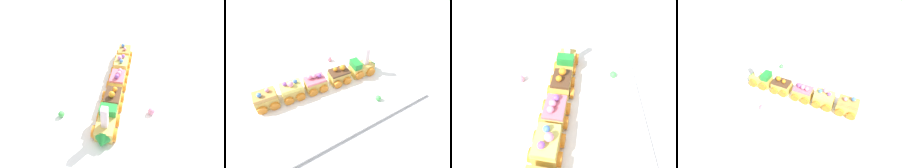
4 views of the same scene
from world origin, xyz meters
The scene contains 9 objects.
ground_plane centered at (0.00, 0.00, 0.00)m, with size 10.00×10.00×0.00m, color #B2B2B7.
display_board centered at (0.00, 0.00, 0.01)m, with size 0.66×0.40×0.01m, color white.
cake_train_locomotive centered at (0.19, 0.03, 0.04)m, with size 0.12×0.08×0.12m.
cake_car_chocolate centered at (0.08, 0.03, 0.04)m, with size 0.08×0.08×0.07m.
cake_car_strawberry centered at (-0.03, 0.04, 0.04)m, with size 0.08×0.08×0.07m.
cake_car_lemon centered at (-0.12, 0.05, 0.04)m, with size 0.08×0.08×0.08m.
cake_car_caramel centered at (-0.21, 0.05, 0.04)m, with size 0.08×0.08×0.08m.
gumball_green centered at (0.15, -0.13, 0.02)m, with size 0.02×0.02×0.02m, color #4CBC56.
gumball_pink centered at (0.10, 0.17, 0.02)m, with size 0.02×0.02×0.02m, color pink.
Camera 1 is at (0.49, 0.08, 0.48)m, focal length 28.00 mm.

